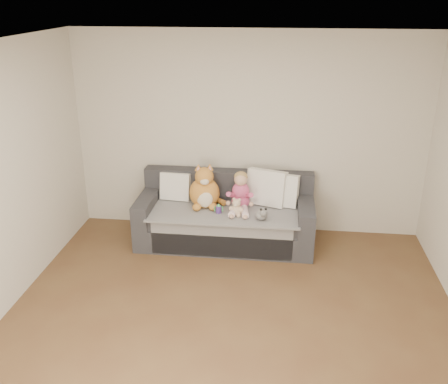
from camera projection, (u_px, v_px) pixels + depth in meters
The scene contains 10 objects.
room_shell at pixel (231, 197), 4.45m from camera, with size 5.00×5.00×5.00m.
sofa at pixel (226, 218), 6.36m from camera, with size 2.20×0.94×0.85m.
cushion_left at pixel (175, 186), 6.46m from camera, with size 0.40×0.21×0.37m.
cushion_right_back at pixel (266, 188), 6.30m from camera, with size 0.54×0.36×0.47m.
cushion_right_front at pixel (280, 190), 6.28m from camera, with size 0.48×0.29×0.42m.
toddler at pixel (240, 194), 6.17m from camera, with size 0.34×0.49×0.48m.
plush_cat at pixel (205, 190), 6.24m from camera, with size 0.47×0.43×0.58m.
teddy_bear at pixel (236, 208), 6.02m from camera, with size 0.18×0.14×0.23m.
plush_cow at pixel (262, 214), 5.91m from camera, with size 0.14×0.22×0.18m.
sippy_cup at pixel (219, 208), 6.10m from camera, with size 0.11×0.07×0.12m.
Camera 1 is at (0.42, -3.67, 3.02)m, focal length 40.00 mm.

